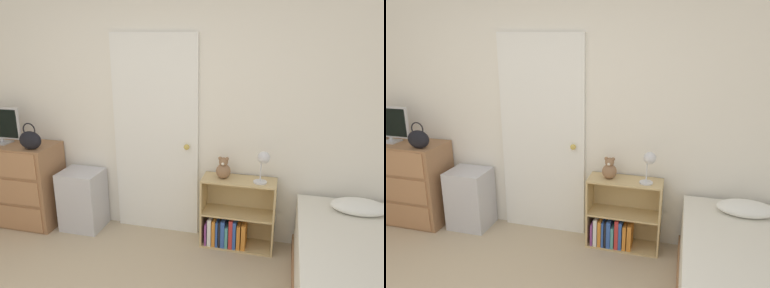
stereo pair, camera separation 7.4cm
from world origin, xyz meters
The scene contains 9 objects.
wall_back centered at (0.00, 2.17, 1.27)m, with size 10.00×0.06×2.55m.
door_closed centered at (-0.03, 2.12, 1.02)m, with size 0.88×0.09×2.03m.
dresser centered at (-1.63, 1.90, 0.45)m, with size 1.06×0.46×0.90m.
tv centered at (-1.68, 1.88, 1.10)m, with size 0.48×0.16×0.39m.
handbag centered at (-1.24, 1.77, 1.00)m, with size 0.24×0.13×0.27m.
storage_bin centered at (-0.81, 1.94, 0.32)m, with size 0.42×0.36×0.64m.
bookshelf centered at (0.79, 1.99, 0.26)m, with size 0.70×0.28×0.70m.
teddy_bear centered at (0.69, 1.99, 0.79)m, with size 0.14×0.14×0.21m.
desk_lamp centered at (1.06, 1.94, 0.92)m, with size 0.14×0.14×0.31m.
Camera 2 is at (1.30, -1.28, 2.03)m, focal length 35.00 mm.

